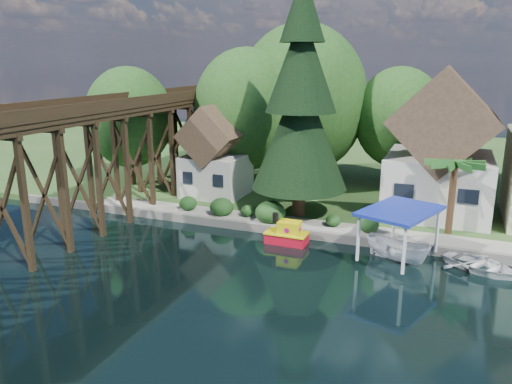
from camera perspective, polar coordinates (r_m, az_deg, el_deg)
ground at (r=27.37m, az=3.12°, el=-10.91°), size 140.00×140.00×0.00m
bank at (r=59.10m, az=13.67°, el=3.07°), size 140.00×52.00×0.50m
seawall at (r=33.70m, az=14.02°, el=-5.71°), size 60.00×0.40×0.62m
promenade at (r=34.69m, az=17.62°, el=-4.99°), size 50.00×2.60×0.06m
trestle_bridge at (r=37.70m, az=-17.84°, el=4.15°), size 4.12×44.18×9.30m
house_left at (r=40.01m, az=20.31°, el=4.21°), size 7.64×8.64×11.02m
shed at (r=43.04m, az=-4.60°, el=4.01°), size 5.09×5.40×7.85m
bg_trees at (r=45.41m, az=13.12°, el=8.65°), size 49.90×13.30×10.57m
shrubs at (r=36.51m, az=0.92°, el=-2.12°), size 15.76×2.47×1.70m
conifer at (r=36.43m, az=5.14°, el=10.05°), size 7.06×7.06×17.39m
palm_tree at (r=35.27m, az=21.79°, el=2.78°), size 4.81×4.81×5.33m
tugboat at (r=33.48m, az=3.60°, el=-4.86°), size 2.84×1.60×2.04m
boat_white_a at (r=32.05m, az=24.35°, el=-7.44°), size 5.36×4.89×0.91m
boat_canopy at (r=31.44m, az=15.95°, el=-5.19°), size 5.11×6.05×3.31m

